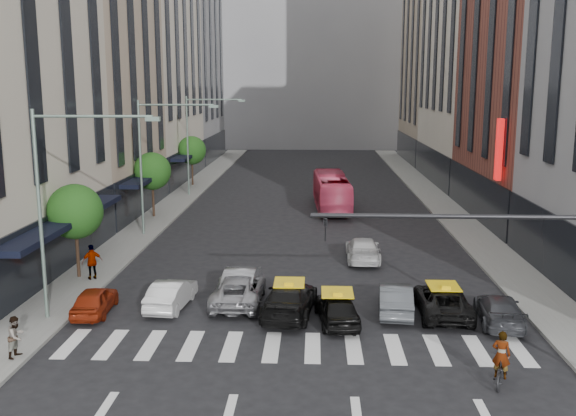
# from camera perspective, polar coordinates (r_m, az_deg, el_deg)

# --- Properties ---
(ground) EXTENTS (160.00, 160.00, 0.00)m
(ground) POSITION_cam_1_polar(r_m,az_deg,el_deg) (24.33, 0.74, -13.67)
(ground) COLOR black
(ground) RESTS_ON ground
(sidewalk_left) EXTENTS (3.00, 96.00, 0.15)m
(sidewalk_left) POSITION_cam_1_polar(r_m,az_deg,el_deg) (54.45, -10.51, 0.05)
(sidewalk_left) COLOR slate
(sidewalk_left) RESTS_ON ground
(sidewalk_right) EXTENTS (3.00, 96.00, 0.15)m
(sidewalk_right) POSITION_cam_1_polar(r_m,az_deg,el_deg) (54.19, 13.94, -0.14)
(sidewalk_right) COLOR slate
(sidewalk_right) RESTS_ON ground
(building_left_b) EXTENTS (8.00, 16.00, 24.00)m
(building_left_b) POSITION_cam_1_polar(r_m,az_deg,el_deg) (53.17, -17.37, 12.41)
(building_left_b) COLOR tan
(building_left_b) RESTS_ON ground
(building_left_c) EXTENTS (8.00, 20.00, 36.00)m
(building_left_c) POSITION_cam_1_polar(r_m,az_deg,el_deg) (70.82, -12.58, 17.00)
(building_left_c) COLOR beige
(building_left_c) RESTS_ON ground
(building_left_d) EXTENTS (8.00, 18.00, 30.00)m
(building_left_d) POSITION_cam_1_polar(r_m,az_deg,el_deg) (89.03, -9.29, 13.86)
(building_left_d) COLOR gray
(building_left_d) RESTS_ON ground
(building_right_b) EXTENTS (8.00, 18.00, 26.00)m
(building_right_b) POSITION_cam_1_polar(r_m,az_deg,el_deg) (51.87, 21.41, 13.32)
(building_right_b) COLOR brown
(building_right_b) RESTS_ON ground
(building_right_d) EXTENTS (8.00, 18.00, 28.00)m
(building_right_d) POSITION_cam_1_polar(r_m,az_deg,el_deg) (88.74, 13.39, 13.07)
(building_right_d) COLOR tan
(building_right_d) RESTS_ON ground
(building_far) EXTENTS (30.00, 10.00, 36.00)m
(building_far) POSITION_cam_1_polar(r_m,az_deg,el_deg) (107.43, 2.14, 15.05)
(building_far) COLOR gray
(building_far) RESTS_ON ground
(tree_near) EXTENTS (2.88, 2.88, 4.95)m
(tree_near) POSITION_cam_1_polar(r_m,az_deg,el_deg) (35.05, -18.41, -0.31)
(tree_near) COLOR black
(tree_near) RESTS_ON sidewalk_left
(tree_mid) EXTENTS (2.88, 2.88, 4.95)m
(tree_mid) POSITION_cam_1_polar(r_m,az_deg,el_deg) (50.13, -11.99, 3.22)
(tree_mid) COLOR black
(tree_mid) RESTS_ON sidewalk_left
(tree_far) EXTENTS (2.88, 2.88, 4.95)m
(tree_far) POSITION_cam_1_polar(r_m,az_deg,el_deg) (65.64, -8.55, 5.08)
(tree_far) COLOR black
(tree_far) RESTS_ON sidewalk_left
(streetlamp_near) EXTENTS (5.38, 0.25, 9.00)m
(streetlamp_near) POSITION_cam_1_polar(r_m,az_deg,el_deg) (28.54, -19.59, 1.77)
(streetlamp_near) COLOR gray
(streetlamp_near) RESTS_ON sidewalk_left
(streetlamp_mid) EXTENTS (5.38, 0.25, 9.00)m
(streetlamp_mid) POSITION_cam_1_polar(r_m,az_deg,el_deg) (43.66, -11.80, 5.10)
(streetlamp_mid) COLOR gray
(streetlamp_mid) RESTS_ON sidewalk_left
(streetlamp_far) EXTENTS (5.38, 0.25, 9.00)m
(streetlamp_far) POSITION_cam_1_polar(r_m,az_deg,el_deg) (59.25, -8.03, 6.68)
(streetlamp_far) COLOR gray
(streetlamp_far) RESTS_ON sidewalk_left
(traffic_signal) EXTENTS (10.10, 0.20, 6.00)m
(traffic_signal) POSITION_cam_1_polar(r_m,az_deg,el_deg) (22.98, 20.29, -4.00)
(traffic_signal) COLOR black
(traffic_signal) RESTS_ON ground
(liberty_sign) EXTENTS (0.30, 0.70, 4.00)m
(liberty_sign) POSITION_cam_1_polar(r_m,az_deg,el_deg) (43.99, 18.26, 4.95)
(liberty_sign) COLOR red
(liberty_sign) RESTS_ON ground
(car_red) EXTENTS (1.66, 3.71, 1.24)m
(car_red) POSITION_cam_1_polar(r_m,az_deg,el_deg) (30.30, -16.81, -7.86)
(car_red) COLOR maroon
(car_red) RESTS_ON ground
(car_white_front) EXTENTS (1.80, 4.12, 1.32)m
(car_white_front) POSITION_cam_1_polar(r_m,az_deg,el_deg) (30.27, -10.33, -7.51)
(car_white_front) COLOR silver
(car_white_front) RESTS_ON ground
(car_silver) EXTENTS (2.31, 4.99, 1.38)m
(car_silver) POSITION_cam_1_polar(r_m,az_deg,el_deg) (30.31, -4.43, -7.26)
(car_silver) COLOR gray
(car_silver) RESTS_ON ground
(taxi_left) EXTENTS (2.65, 5.33, 1.49)m
(taxi_left) POSITION_cam_1_polar(r_m,az_deg,el_deg) (28.82, 0.12, -8.09)
(taxi_left) COLOR black
(taxi_left) RESTS_ON ground
(taxi_center) EXTENTS (2.10, 4.16, 1.36)m
(taxi_center) POSITION_cam_1_polar(r_m,az_deg,el_deg) (27.98, 4.39, -8.86)
(taxi_center) COLOR black
(taxi_center) RESTS_ON ground
(car_grey_mid) EXTENTS (1.80, 4.27, 1.37)m
(car_grey_mid) POSITION_cam_1_polar(r_m,az_deg,el_deg) (29.49, 9.53, -7.92)
(car_grey_mid) COLOR #45494D
(car_grey_mid) RESTS_ON ground
(taxi_right) EXTENTS (2.36, 4.85, 1.33)m
(taxi_right) POSITION_cam_1_polar(r_m,az_deg,el_deg) (29.66, 13.59, -8.01)
(taxi_right) COLOR black
(taxi_right) RESTS_ON ground
(car_grey_curb) EXTENTS (2.23, 4.48, 1.25)m
(car_grey_curb) POSITION_cam_1_polar(r_m,az_deg,el_deg) (29.31, 18.27, -8.57)
(car_grey_curb) COLOR #36383D
(car_grey_curb) RESTS_ON ground
(car_row2_left) EXTENTS (1.67, 4.40, 1.43)m
(car_row2_left) POSITION_cam_1_polar(r_m,az_deg,el_deg) (31.61, -4.12, -6.45)
(car_row2_left) COLOR gray
(car_row2_left) RESTS_ON ground
(car_row2_right) EXTENTS (1.97, 4.71, 1.36)m
(car_row2_right) POSITION_cam_1_polar(r_m,az_deg,el_deg) (37.79, 6.67, -3.66)
(car_row2_right) COLOR silver
(car_row2_right) RESTS_ON ground
(bus) EXTENTS (3.03, 10.78, 2.97)m
(bus) POSITION_cam_1_polar(r_m,az_deg,el_deg) (52.92, 3.89, 1.45)
(bus) COLOR #D63E61
(bus) RESTS_ON ground
(motorcycle) EXTENTS (1.23, 1.88, 0.93)m
(motorcycle) POSITION_cam_1_polar(r_m,az_deg,el_deg) (23.76, 18.34, -13.64)
(motorcycle) COLOR black
(motorcycle) RESTS_ON ground
(rider) EXTENTS (0.72, 0.60, 1.68)m
(rider) POSITION_cam_1_polar(r_m,az_deg,el_deg) (23.26, 18.53, -10.70)
(rider) COLOR gray
(rider) RESTS_ON motorcycle
(pedestrian_near) EXTENTS (0.74, 0.87, 1.57)m
(pedestrian_near) POSITION_cam_1_polar(r_m,az_deg,el_deg) (26.26, -23.01, -10.47)
(pedestrian_near) COLOR gray
(pedestrian_near) RESTS_ON sidewalk_left
(pedestrian_far) EXTENTS (1.15, 0.99, 1.85)m
(pedestrian_far) POSITION_cam_1_polar(r_m,az_deg,el_deg) (34.94, -17.01, -4.61)
(pedestrian_far) COLOR gray
(pedestrian_far) RESTS_ON sidewalk_left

